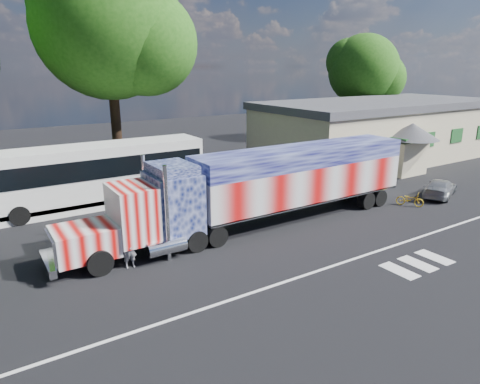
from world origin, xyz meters
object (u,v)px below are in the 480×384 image
semi_truck (266,185)px  parked_car (440,188)px  coach_bus (100,174)px  tree_n_mid (111,25)px  bicycle (410,199)px  woman (129,249)px  tree_far_ne (365,70)px

semi_truck → parked_car: 12.76m
coach_bus → tree_n_mid: bearing=60.5°
bicycle → tree_n_mid: 22.51m
woman → coach_bus: bearing=85.4°
parked_car → woman: woman is taller
bicycle → coach_bus: bearing=115.1°
semi_truck → bicycle: 9.57m
coach_bus → parked_car: coach_bus is taller
tree_n_mid → parked_car: bearing=-44.1°
woman → tree_far_ne: tree_far_ne is taller
parked_car → bicycle: size_ratio=2.44×
semi_truck → woman: size_ratio=12.26×
tree_far_ne → woman: bearing=-152.2°
woman → bicycle: bearing=0.6°
coach_bus → woman: size_ratio=7.76×
coach_bus → bicycle: bearing=-33.9°
coach_bus → bicycle: size_ratio=7.98×
woman → tree_n_mid: bearing=77.4°
bicycle → parked_car: bearing=-27.3°
semi_truck → woman: 7.93m
tree_far_ne → semi_truck: bearing=-147.0°
parked_car → bicycle: (-3.35, -0.22, -0.14)m
parked_car → woman: 20.28m
coach_bus → tree_n_mid: 10.68m
semi_truck → tree_far_ne: bearing=33.0°
coach_bus → tree_far_ne: tree_far_ne is taller
coach_bus → tree_n_mid: (2.93, 5.19, 8.86)m
woman → bicycle: 16.95m
parked_car → tree_far_ne: bearing=-57.3°
semi_truck → woman: semi_truck is taller
parked_car → tree_far_ne: (12.43, 18.07, 7.12)m
bicycle → tree_far_ne: size_ratio=0.14×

